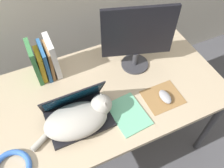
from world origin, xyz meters
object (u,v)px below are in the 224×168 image
Objects in this scene: cat at (80,118)px; book_row at (44,61)px; notepad at (128,114)px; laptop at (77,113)px; computer_mouse at (165,97)px; external_monitor at (138,37)px.

book_row is (-0.06, 0.43, 0.05)m from cat.
laptop is at bearing 158.65° from notepad.
computer_mouse reaches higher than notepad.
notepad is (-0.24, -0.01, -0.02)m from computer_mouse.
external_monitor reaches higher than cat.
external_monitor reaches higher than computer_mouse.
external_monitor is 1.68× the size of book_row.
notepad is at bearing -21.35° from laptop.
book_row is 1.02× the size of notepad.
external_monitor is at bearing 56.71° from notepad.
laptop is 0.28m from notepad.
cat is 0.43m from book_row.
computer_mouse is (0.50, -0.10, -0.02)m from laptop.
external_monitor is at bearing -16.95° from book_row.
notepad is at bearing -11.10° from cat.
notepad is at bearing -178.59° from computer_mouse.
cat is 1.85× the size of notepad.
book_row is at bearing 163.05° from external_monitor.
book_row is (-0.06, 0.38, 0.07)m from laptop.
external_monitor is 4.30× the size of computer_mouse.
book_row is at bearing 124.13° from notepad.
laptop is 0.73× the size of cat.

